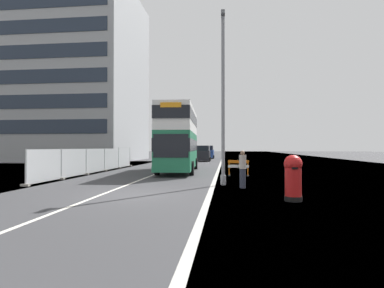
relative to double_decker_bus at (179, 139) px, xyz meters
The scene contains 12 objects.
ground 12.40m from the double_decker_bus, 87.41° to the right, with size 140.00×280.00×0.10m.
double_decker_bus is the anchor object (origin of this frame).
lamppost_foreground 9.37m from the double_decker_bus, 66.60° to the right, with size 0.29×0.70×9.16m.
red_pillar_postbox 14.63m from the double_decker_bus, 64.36° to the right, with size 0.67×0.67×1.70m.
roadworks_barrier 6.11m from the double_decker_bus, 35.98° to the right, with size 1.44×0.51×1.09m.
construction_site_fence 6.78m from the double_decker_bus, 164.94° to the right, with size 0.44×17.20×1.92m.
car_oncoming_near 19.14m from the double_decker_bus, 88.24° to the left, with size 1.99×4.00×2.22m.
car_receding_mid 29.10m from the double_decker_bus, 88.69° to the left, with size 2.09×4.55×2.27m.
bare_tree_far_verge_near 26.60m from the double_decker_bus, 122.50° to the left, with size 2.28×2.48×3.91m.
bare_tree_far_verge_mid 22.32m from the double_decker_bus, 122.07° to the left, with size 2.78×2.53×4.71m.
pedestrian_at_kerb 10.82m from the double_decker_bus, 64.37° to the right, with size 0.34×0.34×1.82m.
backdrop_office_block 31.87m from the double_decker_bus, 139.50° to the left, with size 26.69×17.20×25.05m.
Camera 1 is at (3.92, -12.64, 1.99)m, focal length 28.95 mm.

